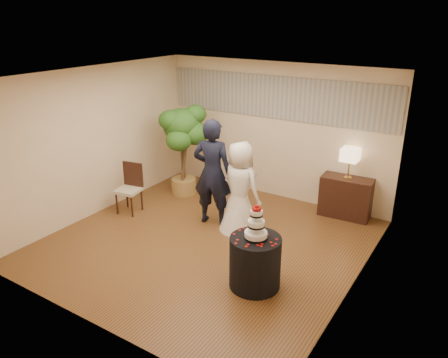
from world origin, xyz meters
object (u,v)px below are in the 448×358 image
Objects in this scene: bride at (240,187)px; table_lamp at (349,163)px; cake_table at (255,262)px; wedding_cake at (256,222)px; groom at (212,173)px; side_chair at (128,189)px; console at (346,197)px; ficus_tree at (183,150)px.

table_lamp is at bearing -122.78° from bride.
cake_table is (1.08, -1.41, -0.43)m from bride.
groom is at bearing 140.15° from wedding_cake.
cake_table is at bearing -24.49° from side_chair.
wedding_cake reaches higher than console.
side_chair is (-2.19, -0.55, -0.33)m from bride.
table_lamp is at bearing 0.00° from console.
side_chair is at bearing -150.08° from table_lamp.
groom is 1.78m from side_chair.
side_chair is (-0.32, -1.34, -0.50)m from ficus_tree.
side_chair is at bearing 165.31° from cake_table.
wedding_cake is (1.64, -1.37, 0.03)m from groom.
wedding_cake is 3.03m from console.
groom is 0.59m from bride.
wedding_cake is 3.42m from side_chair.
ficus_tree reaches higher than wedding_cake.
ficus_tree is (-1.31, 0.83, -0.01)m from groom.
cake_table is 3.04m from table_lamp.
wedding_cake is at bearing 137.82° from bride.
groom is at bearing 140.15° from cake_table.
table_lamp is (1.44, 1.53, 0.26)m from bride.
ficus_tree is 2.02× the size of side_chair.
groom is 2.57× the size of cake_table.
side_chair is (-3.62, -2.08, -0.59)m from table_lamp.
ficus_tree reaches higher than table_lamp.
cake_table is 2.96m from console.
wedding_cake is (1.08, -1.41, 0.20)m from bride.
console is (0.36, 2.94, -0.63)m from wedding_cake.
wedding_cake is 0.54× the size of console.
groom reaches higher than console.
groom reaches higher than bride.
wedding_cake is at bearing 126.18° from groom.
table_lamp is (0.36, 2.94, 0.05)m from wedding_cake.
groom is 3.89× the size of wedding_cake.
side_chair reaches higher than console.
side_chair is (-3.27, 0.86, -0.54)m from wedding_cake.
groom is at bearing 7.65° from side_chair.
wedding_cake is at bearing 0.00° from cake_table.
ficus_tree reaches higher than side_chair.
groom reaches higher than cake_table.
groom is 2.22m from cake_table.
bride is 1.82m from cake_table.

